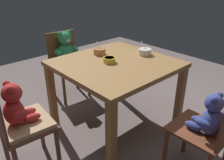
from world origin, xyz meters
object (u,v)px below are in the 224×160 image
teddy_chair_far_center (67,55)px  porridge_bowl_white_near_right (145,52)px  teddy_chair_near_front (209,124)px  teddy_chair_near_left (18,116)px  porridge_bowl_yellow_center (109,60)px  porridge_bowl_terracotta_far_center (100,51)px  dining_table (116,72)px

teddy_chair_far_center → porridge_bowl_white_near_right: teddy_chair_far_center is taller
teddy_chair_near_front → teddy_chair_near_left: teddy_chair_near_front is taller
teddy_chair_near_front → porridge_bowl_yellow_center: 1.00m
porridge_bowl_yellow_center → porridge_bowl_terracotta_far_center: porridge_bowl_terracotta_far_center is taller
teddy_chair_near_left → teddy_chair_near_front: bearing=-40.9°
porridge_bowl_yellow_center → teddy_chair_far_center: bearing=84.8°
teddy_chair_near_front → teddy_chair_far_center: size_ratio=1.01×
teddy_chair_near_front → porridge_bowl_terracotta_far_center: (-0.02, 1.20, 0.26)m
dining_table → teddy_chair_near_front: bearing=-87.0°
teddy_chair_far_center → porridge_bowl_yellow_center: teddy_chair_far_center is taller
teddy_chair_near_left → porridge_bowl_white_near_right: (1.29, -0.12, 0.24)m
teddy_chair_near_left → porridge_bowl_terracotta_far_center: bearing=16.6°
porridge_bowl_yellow_center → porridge_bowl_terracotta_far_center: bearing=71.4°
teddy_chair_far_center → porridge_bowl_white_near_right: 1.04m
porridge_bowl_white_near_right → porridge_bowl_terracotta_far_center: bearing=135.9°
dining_table → teddy_chair_near_front: (0.05, -0.93, -0.12)m
teddy_chair_near_front → porridge_bowl_white_near_right: (0.31, 0.88, 0.26)m
dining_table → porridge_bowl_terracotta_far_center: porridge_bowl_terracotta_far_center is taller
porridge_bowl_white_near_right → porridge_bowl_terracotta_far_center: (-0.33, 0.32, -0.00)m
porridge_bowl_yellow_center → teddy_chair_near_left: bearing=177.7°
porridge_bowl_yellow_center → teddy_chair_near_front: bearing=-84.1°
teddy_chair_near_left → teddy_chair_far_center: teddy_chair_far_center is taller
dining_table → porridge_bowl_white_near_right: size_ratio=7.39×
teddy_chair_far_center → porridge_bowl_terracotta_far_center: 0.68m
teddy_chair_far_center → porridge_bowl_terracotta_far_center: (0.00, -0.64, 0.21)m
teddy_chair_far_center → porridge_bowl_terracotta_far_center: teddy_chair_far_center is taller
porridge_bowl_yellow_center → porridge_bowl_terracotta_far_center: 0.25m
porridge_bowl_terracotta_far_center → porridge_bowl_yellow_center: bearing=-108.6°
porridge_bowl_white_near_right → porridge_bowl_yellow_center: bearing=169.0°
teddy_chair_far_center → teddy_chair_near_left: bearing=-45.0°
dining_table → porridge_bowl_terracotta_far_center: size_ratio=7.75×
teddy_chair_near_front → porridge_bowl_white_near_right: teddy_chair_near_front is taller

